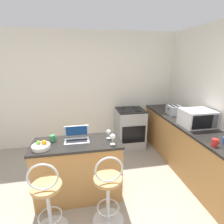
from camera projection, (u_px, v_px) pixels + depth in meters
The scene contains 14 objects.
wall_back at pixel (85, 91), 4.03m from camera, with size 12.00×0.06×2.60m.
breakfast_bar at pixel (79, 170), 2.55m from camera, with size 1.23×0.53×0.89m.
counter_right at pixel (192, 149), 3.14m from camera, with size 0.63×3.06×0.89m.
bar_stool_near at pixel (48, 201), 1.97m from camera, with size 0.40×0.40×0.99m.
bar_stool_far at pixel (108, 192), 2.09m from camera, with size 0.40×0.40×0.99m.
laptop at pixel (77, 136), 2.49m from camera, with size 0.34×0.25×0.20m.
microwave at pixel (197, 118), 2.97m from camera, with size 0.51×0.41×0.29m.
toaster at pixel (174, 110), 3.63m from camera, with size 0.26×0.28×0.19m.
stove_range at pixel (130, 128), 4.12m from camera, with size 0.62×0.61×0.90m.
mug_red at pixel (215, 142), 2.30m from camera, with size 0.10×0.08×0.10m.
wine_glass_short at pixel (113, 137), 2.33m from camera, with size 0.08×0.08×0.15m.
fruit_bowl at pixel (41, 146), 2.24m from camera, with size 0.23×0.23×0.11m.
mug_green at pixel (53, 138), 2.44m from camera, with size 0.09×0.08×0.09m.
wine_glass_tall at pixel (109, 132), 2.51m from camera, with size 0.07×0.07×0.14m.
Camera 1 is at (-0.13, -1.49, 1.99)m, focal length 28.00 mm.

